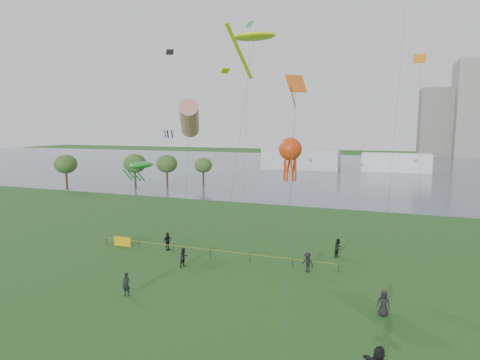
% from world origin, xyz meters
% --- Properties ---
extents(ground_plane, '(400.00, 400.00, 0.00)m').
position_xyz_m(ground_plane, '(0.00, 0.00, 0.00)').
color(ground_plane, '#173E13').
extents(lake, '(400.00, 120.00, 0.08)m').
position_xyz_m(lake, '(0.00, 100.00, 0.02)').
color(lake, slate).
rests_on(lake, ground_plane).
extents(building_low, '(16.00, 18.00, 28.00)m').
position_xyz_m(building_low, '(32.00, 168.00, 14.00)').
color(building_low, slate).
rests_on(building_low, ground_plane).
extents(pavilion_left, '(22.00, 8.00, 6.00)m').
position_xyz_m(pavilion_left, '(-12.00, 95.00, 3.00)').
color(pavilion_left, silver).
rests_on(pavilion_left, ground_plane).
extents(pavilion_right, '(18.00, 7.00, 5.00)m').
position_xyz_m(pavilion_right, '(14.00, 98.00, 2.50)').
color(pavilion_right, white).
rests_on(pavilion_right, ground_plane).
extents(trees, '(27.56, 18.10, 7.00)m').
position_xyz_m(trees, '(-36.12, 47.84, 4.86)').
color(trees, '#3B271B').
rests_on(trees, ground_plane).
extents(fence, '(24.07, 0.07, 1.05)m').
position_xyz_m(fence, '(-10.18, 12.81, 0.55)').
color(fence, black).
rests_on(fence, ground_plane).
extents(spectator_a, '(0.92, 1.03, 1.74)m').
position_xyz_m(spectator_a, '(-5.17, 9.59, 0.87)').
color(spectator_a, black).
rests_on(spectator_a, ground_plane).
extents(spectator_b, '(1.26, 1.00, 1.72)m').
position_xyz_m(spectator_b, '(5.41, 12.09, 0.86)').
color(spectator_b, black).
rests_on(spectator_b, ground_plane).
extents(spectator_c, '(0.72, 1.15, 1.83)m').
position_xyz_m(spectator_c, '(-9.03, 13.38, 0.91)').
color(spectator_c, black).
rests_on(spectator_c, ground_plane).
extents(spectator_d, '(0.89, 0.64, 1.71)m').
position_xyz_m(spectator_d, '(11.60, 5.80, 0.85)').
color(spectator_d, black).
rests_on(spectator_d, ground_plane).
extents(spectator_f, '(0.66, 0.46, 1.74)m').
position_xyz_m(spectator_f, '(-6.24, 2.66, 0.87)').
color(spectator_f, black).
rests_on(spectator_f, ground_plane).
extents(spectator_g, '(0.98, 1.09, 1.83)m').
position_xyz_m(spectator_g, '(7.44, 16.99, 0.91)').
color(spectator_g, black).
rests_on(spectator_g, ground_plane).
extents(kite_stingray, '(4.72, 11.63, 22.18)m').
position_xyz_m(kite_stingray, '(-2.35, 20.50, 21.71)').
color(kite_stingray, '#3F3F42').
extents(kite_windsock, '(4.36, 5.28, 15.21)m').
position_xyz_m(kite_windsock, '(-8.33, 17.25, 13.21)').
color(kite_windsock, '#3F3F42').
extents(kite_creature, '(3.12, 6.92, 8.40)m').
position_xyz_m(kite_creature, '(-15.06, 18.16, 7.99)').
color(kite_creature, '#3F3F42').
extents(kite_octopus, '(2.04, 3.29, 11.45)m').
position_xyz_m(kite_octopus, '(3.29, 14.07, 10.33)').
color(kite_octopus, '#3F3F42').
extents(kite_delta, '(3.21, 13.93, 16.07)m').
position_xyz_m(kite_delta, '(5.20, 6.92, 14.61)').
color(kite_delta, '#3F3F42').
extents(small_kites, '(28.41, 13.67, 8.09)m').
position_xyz_m(small_kites, '(1.76, 19.62, 22.13)').
color(small_kites, black).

